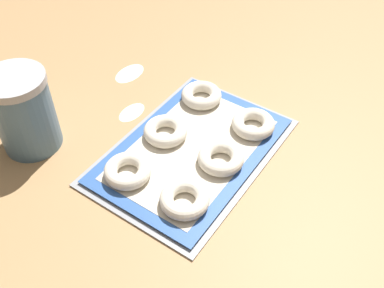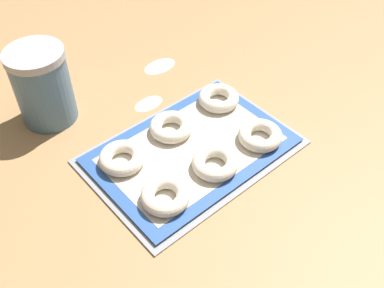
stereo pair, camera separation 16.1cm
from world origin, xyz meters
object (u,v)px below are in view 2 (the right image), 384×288
Objects in this scene: baking_tray at (192,151)px; bagel_back_right at (219,98)px; bagel_front_center at (216,162)px; bagel_front_right at (260,135)px; flour_canister at (43,86)px; bagel_front_left at (165,196)px; bagel_back_left at (122,158)px; bagel_back_center at (171,127)px.

bagel_back_right is (0.14, 0.07, 0.02)m from baking_tray.
bagel_back_right is (0.14, 0.14, 0.00)m from bagel_front_center.
bagel_front_right is 0.54× the size of flour_canister.
flour_canister reaches higher than bagel_front_center.
bagel_front_left is at bearing -151.08° from baking_tray.
bagel_front_center is at bearing -0.20° from bagel_front_left.
bagel_back_left and bagel_back_right have the same top height.
bagel_back_center is (0.13, 0.01, 0.00)m from bagel_back_left.
bagel_front_left is at bearing 178.82° from bagel_front_right.
bagel_back_center is (-0.12, 0.14, 0.00)m from bagel_front_right.
bagel_front_right is 1.00× the size of bagel_back_right.
bagel_back_left and bagel_back_center have the same top height.
bagel_front_left reaches higher than baking_tray.
bagel_back_left is (-0.01, 0.13, 0.00)m from bagel_front_left.
baking_tray is at bearing 92.05° from bagel_front_center.
flour_canister is at bearing 126.21° from bagel_back_center.
baking_tray is 0.07m from bagel_back_center.
bagel_front_left is 0.54× the size of flour_canister.
bagel_front_left is 1.00× the size of bagel_back_left.
bagel_front_center is 0.54× the size of flour_canister.
bagel_back_left is (-0.13, 0.06, 0.02)m from baking_tray.
bagel_front_left is 0.36m from flour_canister.
bagel_front_center is 1.00× the size of bagel_front_right.
bagel_back_left is at bearing 92.57° from bagel_front_left.
flour_canister is at bearing 119.56° from baking_tray.
bagel_front_right is 0.19m from bagel_back_center.
flour_canister reaches higher than bagel_front_left.
bagel_back_right is at bearing -35.76° from flour_canister.
bagel_front_right and bagel_back_right have the same top height.
bagel_back_center is (-0.00, 0.07, 0.02)m from baking_tray.
baking_tray is at bearing 28.92° from bagel_front_left.
bagel_front_center is at bearing -88.46° from bagel_back_center.
baking_tray is 4.52× the size of bagel_front_left.
baking_tray is 0.14m from bagel_front_right.
bagel_back_right is (0.14, 0.00, 0.00)m from bagel_back_center.
bagel_back_center is at bearing -178.65° from bagel_back_right.
bagel_front_center and bagel_back_right have the same top height.
bagel_back_center is 0.54× the size of flour_canister.
flour_canister reaches higher than bagel_front_right.
bagel_front_right is (0.12, -0.00, 0.00)m from bagel_front_center.
bagel_front_right is 1.00× the size of bagel_back_left.
bagel_front_right and bagel_back_left have the same top height.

